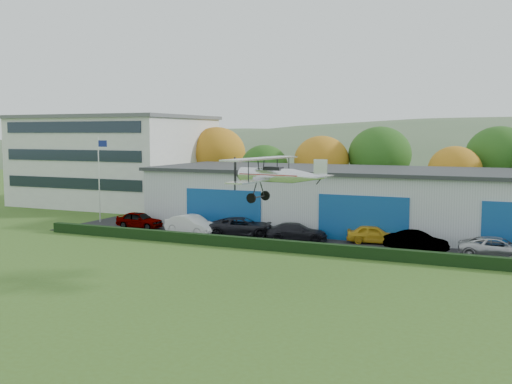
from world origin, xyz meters
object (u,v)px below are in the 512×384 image
at_px(biplane, 274,174).
at_px(car_4, 374,234).
at_px(office_block, 115,160).
at_px(car_6, 499,248).
at_px(flagpole, 100,172).
at_px(car_5, 416,241).
at_px(car_0, 139,220).
at_px(car_2, 243,227).
at_px(car_1, 192,225).
at_px(car_3, 297,232).
at_px(hangar, 379,200).

bearing_deg(biplane, car_4, 83.40).
relative_size(office_block, car_6, 4.04).
height_order(flagpole, car_4, flagpole).
bearing_deg(car_6, office_block, 68.03).
bearing_deg(car_5, car_0, 99.37).
bearing_deg(car_6, car_0, 86.01).
bearing_deg(car_2, car_4, -100.73).
bearing_deg(office_block, car_1, -38.77).
xyz_separation_m(car_3, car_4, (5.69, 1.39, -0.00)).
bearing_deg(car_2, hangar, -68.76).
bearing_deg(car_0, car_1, -100.34).
height_order(hangar, car_4, hangar).
xyz_separation_m(car_3, car_5, (9.11, -0.50, 0.03)).
xyz_separation_m(car_4, car_5, (3.42, -1.89, 0.03)).
bearing_deg(car_4, car_3, 94.70).
distance_m(office_block, car_0, 20.31).
distance_m(office_block, car_2, 28.02).
bearing_deg(car_6, car_1, 88.25).
relative_size(office_block, car_0, 4.90).
distance_m(car_0, biplane, 21.39).
distance_m(car_0, car_3, 14.76).
relative_size(car_5, biplane, 0.62).
distance_m(car_1, car_6, 23.29).
distance_m(car_5, biplane, 13.50).
height_order(car_2, car_3, car_2).
xyz_separation_m(hangar, flagpole, (-24.88, -5.98, 2.13)).
xyz_separation_m(car_2, car_6, (19.20, -0.97, -0.05)).
bearing_deg(hangar, car_4, -81.49).
height_order(hangar, car_6, hangar).
height_order(car_5, biplane, biplane).
bearing_deg(car_2, office_block, 41.04).
relative_size(car_1, biplane, 0.69).
bearing_deg(car_2, car_1, 87.52).
bearing_deg(biplane, car_5, 65.75).
relative_size(flagpole, car_3, 1.69).
distance_m(hangar, car_5, 9.49).
xyz_separation_m(car_2, car_4, (10.40, 1.19, -0.07)).
height_order(flagpole, car_1, flagpole).
height_order(hangar, car_2, hangar).
height_order(car_0, car_3, car_0).
xyz_separation_m(hangar, car_1, (-13.55, -8.60, -1.81)).
bearing_deg(car_5, flagpole, 96.75).
height_order(hangar, car_1, hangar).
relative_size(car_1, car_5, 1.11).
distance_m(car_5, car_6, 5.39).
xyz_separation_m(car_2, car_3, (4.71, -0.20, -0.07)).
height_order(office_block, car_4, office_block).
height_order(car_1, car_3, car_1).
height_order(car_3, biplane, biplane).
bearing_deg(car_6, car_5, 85.10).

